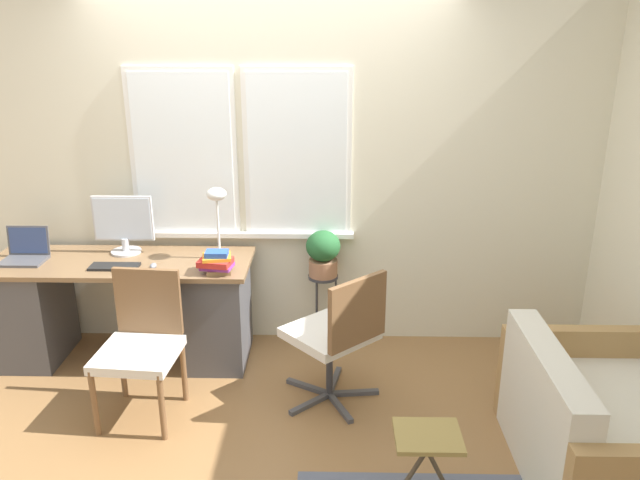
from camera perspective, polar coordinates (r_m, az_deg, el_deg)
name	(u,v)px	position (r m, az deg, el deg)	size (l,w,h in m)	color
ground_plane	(268,382)	(4.31, -4.75, -12.82)	(14.00, 14.00, 0.00)	olive
wall_back_with_window	(272,163)	(4.46, -4.44, 7.06)	(9.00, 0.12, 2.70)	beige
desk	(125,307)	(4.61, -17.44, -5.89)	(1.80, 0.62, 0.75)	brown
laptop	(25,254)	(4.70, -25.36, -1.13)	(0.29, 0.23, 0.22)	#4C4C51
monitor	(123,225)	(4.56, -17.53, 1.36)	(0.42, 0.21, 0.41)	silver
keyboard	(114,267)	(4.36, -18.29, -2.33)	(0.32, 0.13, 0.02)	black
mouse	(153,266)	(4.27, -15.01, -2.31)	(0.04, 0.07, 0.04)	slate
desk_lamp	(217,206)	(4.24, -9.40, 3.12)	(0.15, 0.15, 0.50)	white
book_stack	(217,262)	(4.09, -9.43, -2.02)	(0.23, 0.20, 0.15)	olive
desk_chair_wooden	(141,342)	(3.94, -16.03, -8.95)	(0.49, 0.50, 0.88)	brown
office_chair_swivel	(337,333)	(3.87, 1.61, -8.53)	(0.67, 0.67, 0.90)	#47474C
couch_loveseat	(597,434)	(3.69, 24.00, -15.88)	(0.81, 1.20, 0.73)	silver
plant_stand	(323,285)	(4.55, 0.29, -4.18)	(0.22, 0.22, 0.56)	#333338
potted_plant	(323,252)	(4.45, 0.29, -1.11)	(0.25, 0.25, 0.34)	#9E6B4C
folding_stool	(428,442)	(3.24, 9.81, -17.76)	(0.33, 0.28, 0.40)	olive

